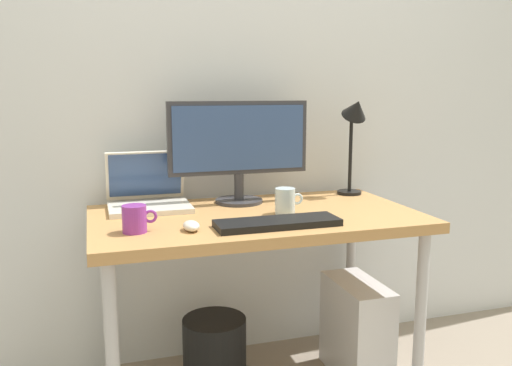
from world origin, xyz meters
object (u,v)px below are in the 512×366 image
monitor (239,144)px  coffee_mug (135,219)px  desk_lamp (355,124)px  glass_cup (285,201)px  computer_tower (356,329)px  wastebasket (215,353)px  mouse (191,226)px  desk (256,231)px  keyboard (278,223)px  laptop (148,194)px

monitor → coffee_mug: monitor is taller
desk_lamp → glass_cup: size_ratio=4.03×
computer_tower → wastebasket: computer_tower is taller
monitor → mouse: bearing=-125.5°
computer_tower → coffee_mug: bearing=-172.1°
desk → mouse: mouse is taller
computer_tower → keyboard: bearing=-155.8°
monitor → wastebasket: bearing=-136.9°
desk → wastebasket: size_ratio=4.17×
desk → wastebasket: bearing=153.6°
wastebasket → mouse: bearing=-117.5°
monitor → keyboard: monitor is taller
desk → computer_tower: bearing=-1.5°
desk → wastebasket: (-0.15, 0.08, -0.53)m
coffee_mug → glass_cup: glass_cup is taller
monitor → keyboard: 0.48m
monitor → desk_lamp: bearing=0.1°
mouse → glass_cup: bearing=19.5°
desk → mouse: (-0.29, -0.18, 0.09)m
laptop → keyboard: 0.60m
desk → desk_lamp: (0.53, 0.21, 0.39)m
laptop → wastebasket: laptop is taller
glass_cup → wastebasket: (-0.26, 0.11, -0.65)m
mouse → glass_cup: size_ratio=0.80×
mouse → coffee_mug: size_ratio=0.77×
computer_tower → mouse: bearing=-167.4°
desk_lamp → wastebasket: bearing=-168.5°
laptop → mouse: (0.10, -0.41, -0.04)m
mouse → coffee_mug: 0.19m
mouse → glass_cup: glass_cup is taller
wastebasket → coffee_mug: bearing=-145.5°
laptop → computer_tower: (0.83, -0.25, -0.59)m
wastebasket → laptop: bearing=145.8°
laptop → wastebasket: 0.71m
wastebasket → computer_tower: bearing=-8.4°
glass_cup → wastebasket: size_ratio=0.38×
mouse → keyboard: bearing=-5.8°
desk → glass_cup: bearing=-18.5°
laptop → desk_lamp: 0.95m
mouse → coffee_mug: coffee_mug is taller
mouse → glass_cup: (0.39, 0.14, 0.03)m
coffee_mug → wastebasket: (0.31, 0.22, -0.64)m
desk → keyboard: (0.01, -0.21, 0.08)m
laptop → glass_cup: 0.56m
desk → monitor: 0.38m
keyboard → glass_cup: glass_cup is taller
desk_lamp → wastebasket: desk_lamp is taller
glass_cup → laptop: bearing=151.3°
coffee_mug → glass_cup: 0.58m
keyboard → coffee_mug: (-0.48, 0.07, 0.03)m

